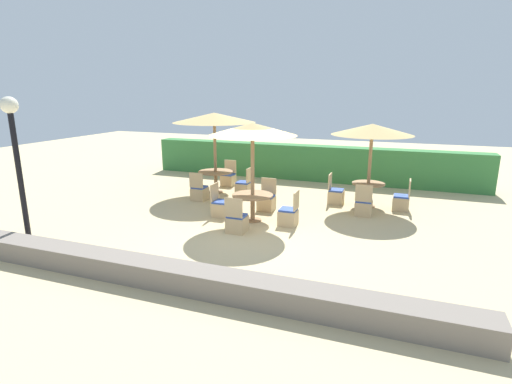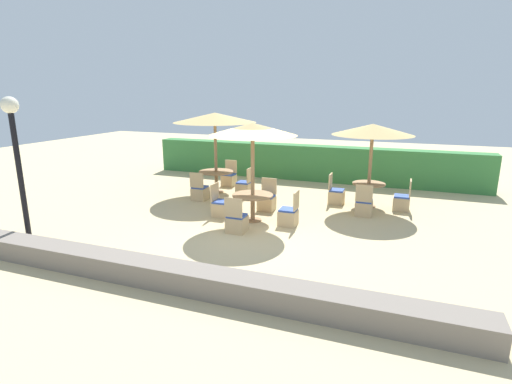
{
  "view_description": "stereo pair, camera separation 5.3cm",
  "coord_description": "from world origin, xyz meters",
  "px_view_note": "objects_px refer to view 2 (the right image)",
  "views": [
    {
      "loc": [
        3.46,
        -8.74,
        3.44
      ],
      "look_at": [
        0.0,
        0.6,
        0.9
      ],
      "focal_mm": 28.0,
      "sensor_mm": 36.0,
      "label": 1
    },
    {
      "loc": [
        3.51,
        -8.72,
        3.44
      ],
      "look_at": [
        0.0,
        0.6,
        0.9
      ],
      "focal_mm": 28.0,
      "sensor_mm": 36.0,
      "label": 2
    }
  ],
  "objects_px": {
    "patio_chair_back_right_west": "(336,195)",
    "round_table_back_left": "(216,175)",
    "lamp_post": "(15,142)",
    "parasol_back_left": "(215,118)",
    "parasol_center": "(253,130)",
    "patio_chair_back_left_north": "(229,179)",
    "round_table_center": "(253,200)",
    "patio_chair_center_east": "(289,216)",
    "patio_chair_center_south": "(237,222)",
    "parasol_back_right": "(373,130)",
    "patio_chair_back_left_east": "(244,187)",
    "patio_chair_center_north": "(267,201)",
    "patio_chair_center_west": "(221,207)",
    "patio_chair_back_right_south": "(364,207)",
    "patio_chair_back_left_south": "(200,192)",
    "patio_chair_back_right_east": "(402,202)",
    "round_table_back_right": "(369,189)"
  },
  "relations": [
    {
      "from": "patio_chair_center_east",
      "to": "parasol_back_left",
      "type": "bearing_deg",
      "value": 53.0
    },
    {
      "from": "parasol_center",
      "to": "patio_chair_back_right_west",
      "type": "xyz_separation_m",
      "value": [
        1.82,
        2.52,
        -2.2
      ]
    },
    {
      "from": "patio_chair_back_right_south",
      "to": "patio_chair_back_right_east",
      "type": "distance_m",
      "value": 1.36
    },
    {
      "from": "patio_chair_center_north",
      "to": "patio_chair_center_west",
      "type": "relative_size",
      "value": 1.0
    },
    {
      "from": "patio_chair_center_west",
      "to": "round_table_back_left",
      "type": "relative_size",
      "value": 0.78
    },
    {
      "from": "parasol_center",
      "to": "parasol_back_left",
      "type": "bearing_deg",
      "value": 132.92
    },
    {
      "from": "parasol_center",
      "to": "patio_chair_center_west",
      "type": "bearing_deg",
      "value": 176.8
    },
    {
      "from": "patio_chair_center_east",
      "to": "patio_chair_back_right_south",
      "type": "relative_size",
      "value": 1.0
    },
    {
      "from": "patio_chair_back_right_west",
      "to": "patio_chair_back_left_north",
      "type": "distance_m",
      "value": 4.26
    },
    {
      "from": "patio_chair_back_right_west",
      "to": "patio_chair_back_left_north",
      "type": "height_order",
      "value": "same"
    },
    {
      "from": "lamp_post",
      "to": "parasol_back_left",
      "type": "height_order",
      "value": "lamp_post"
    },
    {
      "from": "parasol_back_right",
      "to": "patio_chair_center_north",
      "type": "bearing_deg",
      "value": -152.45
    },
    {
      "from": "round_table_back_right",
      "to": "patio_chair_back_right_east",
      "type": "relative_size",
      "value": 1.05
    },
    {
      "from": "patio_chair_center_west",
      "to": "patio_chair_back_right_east",
      "type": "relative_size",
      "value": 1.0
    },
    {
      "from": "round_table_center",
      "to": "patio_chair_back_left_east",
      "type": "bearing_deg",
      "value": 116.84
    },
    {
      "from": "lamp_post",
      "to": "patio_chair_center_north",
      "type": "height_order",
      "value": "lamp_post"
    },
    {
      "from": "patio_chair_center_south",
      "to": "parasol_back_right",
      "type": "relative_size",
      "value": 0.37
    },
    {
      "from": "parasol_center",
      "to": "round_table_back_left",
      "type": "height_order",
      "value": "parasol_center"
    },
    {
      "from": "patio_chair_center_north",
      "to": "patio_chair_back_right_south",
      "type": "xyz_separation_m",
      "value": [
        2.74,
        0.46,
        0.0
      ]
    },
    {
      "from": "patio_chair_center_north",
      "to": "parasol_back_right",
      "type": "bearing_deg",
      "value": -152.45
    },
    {
      "from": "round_table_back_left",
      "to": "parasol_back_left",
      "type": "bearing_deg",
      "value": 90.0
    },
    {
      "from": "lamp_post",
      "to": "patio_chair_back_left_south",
      "type": "height_order",
      "value": "lamp_post"
    },
    {
      "from": "patio_chair_center_north",
      "to": "patio_chair_back_left_south",
      "type": "height_order",
      "value": "same"
    },
    {
      "from": "parasol_back_right",
      "to": "patio_chair_back_left_east",
      "type": "xyz_separation_m",
      "value": [
        -4.06,
        0.0,
        -2.06
      ]
    },
    {
      "from": "patio_chair_center_west",
      "to": "patio_chair_back_left_north",
      "type": "height_order",
      "value": "same"
    },
    {
      "from": "patio_chair_center_south",
      "to": "patio_chair_back_left_east",
      "type": "bearing_deg",
      "value": 109.25
    },
    {
      "from": "parasol_back_right",
      "to": "patio_chair_back_right_west",
      "type": "xyz_separation_m",
      "value": [
        -0.97,
        0.01,
        -2.06
      ]
    },
    {
      "from": "patio_chair_center_east",
      "to": "patio_chair_back_left_north",
      "type": "relative_size",
      "value": 1.0
    },
    {
      "from": "parasol_back_right",
      "to": "patio_chair_back_right_east",
      "type": "relative_size",
      "value": 2.69
    },
    {
      "from": "parasol_back_right",
      "to": "parasol_back_left",
      "type": "xyz_separation_m",
      "value": [
        -5.1,
        -0.03,
        0.23
      ]
    },
    {
      "from": "round_table_back_left",
      "to": "parasol_back_right",
      "type": "bearing_deg",
      "value": 0.29
    },
    {
      "from": "parasol_back_left",
      "to": "patio_chair_back_left_north",
      "type": "bearing_deg",
      "value": 90.07
    },
    {
      "from": "parasol_center",
      "to": "patio_chair_center_north",
      "type": "height_order",
      "value": "parasol_center"
    },
    {
      "from": "round_table_back_right",
      "to": "patio_chair_center_north",
      "type": "bearing_deg",
      "value": -152.45
    },
    {
      "from": "patio_chair_center_south",
      "to": "patio_chair_center_east",
      "type": "distance_m",
      "value": 1.44
    },
    {
      "from": "patio_chair_back_left_north",
      "to": "round_table_center",
      "type": "bearing_deg",
      "value": 123.06
    },
    {
      "from": "patio_chair_back_left_east",
      "to": "parasol_back_left",
      "type": "bearing_deg",
      "value": 91.6
    },
    {
      "from": "patio_chair_center_south",
      "to": "parasol_back_left",
      "type": "relative_size",
      "value": 0.34
    },
    {
      "from": "patio_chair_center_west",
      "to": "parasol_back_left",
      "type": "xyz_separation_m",
      "value": [
        -1.34,
        2.43,
        2.29
      ]
    },
    {
      "from": "lamp_post",
      "to": "patio_chair_back_right_west",
      "type": "height_order",
      "value": "lamp_post"
    },
    {
      "from": "patio_chair_center_south",
      "to": "parasol_back_left",
      "type": "bearing_deg",
      "value": 123.02
    },
    {
      "from": "patio_chair_back_left_east",
      "to": "patio_chair_back_left_north",
      "type": "bearing_deg",
      "value": 45.07
    },
    {
      "from": "patio_chair_back_right_south",
      "to": "parasol_back_right",
      "type": "bearing_deg",
      "value": 88.96
    },
    {
      "from": "patio_chair_center_south",
      "to": "parasol_back_right",
      "type": "height_order",
      "value": "parasol_back_right"
    },
    {
      "from": "patio_chair_center_east",
      "to": "patio_chair_back_left_north",
      "type": "xyz_separation_m",
      "value": [
        -3.33,
        3.57,
        0.0
      ]
    },
    {
      "from": "patio_chair_center_south",
      "to": "parasol_back_right",
      "type": "bearing_deg",
      "value": 51.08
    },
    {
      "from": "lamp_post",
      "to": "patio_chair_back_left_north",
      "type": "relative_size",
      "value": 3.57
    },
    {
      "from": "patio_chair_center_north",
      "to": "patio_chair_back_left_north",
      "type": "bearing_deg",
      "value": -46.6
    },
    {
      "from": "lamp_post",
      "to": "parasol_center",
      "type": "xyz_separation_m",
      "value": [
        4.23,
        3.38,
        0.11
      ]
    },
    {
      "from": "patio_chair_back_right_west",
      "to": "round_table_back_left",
      "type": "xyz_separation_m",
      "value": [
        -4.13,
        -0.04,
        0.34
      ]
    }
  ]
}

